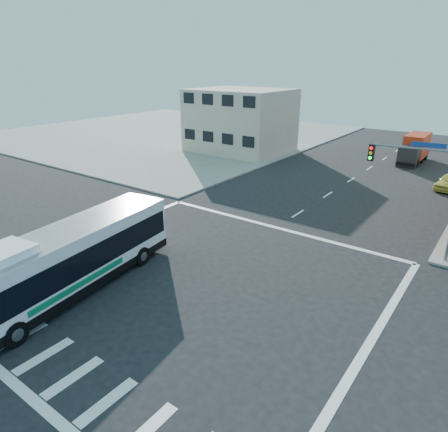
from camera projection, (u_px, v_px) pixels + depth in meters
The scene contains 6 objects.
ground at pixel (190, 282), 21.77m from camera, with size 120.00×120.00×0.00m, color black.
sidewalk_nw at pixel (168, 133), 67.36m from camera, with size 50.00×50.00×0.15m, color gray.
building_west at pixel (240, 121), 52.26m from camera, with size 12.06×10.06×8.00m.
signal_mast_ne at pixel (428, 178), 22.96m from camera, with size 7.91×1.13×8.07m.
transit_bus at pixel (67, 260), 20.18m from camera, with size 4.44×13.10×3.80m.
box_truck at pixel (414, 149), 47.11m from camera, with size 2.18×7.23×3.25m.
Camera 1 is at (12.70, -14.24, 11.22)m, focal length 32.00 mm.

